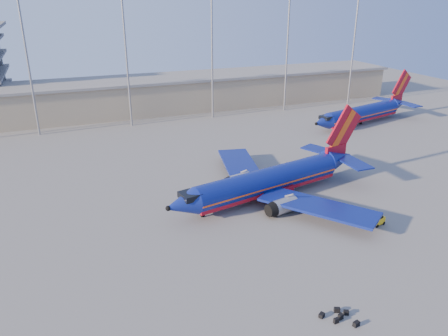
{
  "coord_description": "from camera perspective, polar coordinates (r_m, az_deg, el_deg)",
  "views": [
    {
      "loc": [
        -20.49,
        -53.07,
        28.28
      ],
      "look_at": [
        1.59,
        3.77,
        4.0
      ],
      "focal_mm": 35.0,
      "sensor_mm": 36.0,
      "label": 1
    }
  ],
  "objects": [
    {
      "name": "luggage_pile",
      "position": [
        44.47,
        14.9,
        -18.25
      ],
      "size": [
        3.01,
        2.78,
        0.54
      ],
      "color": "black",
      "rests_on": "ground"
    },
    {
      "name": "aircraft_main",
      "position": [
        65.26,
        6.28,
        -1.61
      ],
      "size": [
        35.36,
        33.65,
        12.12
      ],
      "rotation": [
        0.0,
        0.0,
        0.21
      ],
      "color": "navy",
      "rests_on": "ground"
    },
    {
      "name": "terminal_building",
      "position": [
        117.65,
        -5.85,
        9.85
      ],
      "size": [
        122.0,
        16.0,
        8.5
      ],
      "color": "gray",
      "rests_on": "ground"
    },
    {
      "name": "ground",
      "position": [
        63.53,
        -0.11,
        -4.72
      ],
      "size": [
        220.0,
        220.0,
        0.0
      ],
      "primitive_type": "plane",
      "color": "slate",
      "rests_on": "ground"
    },
    {
      "name": "baggage_tug",
      "position": [
        61.25,
        19.45,
        -6.42
      ],
      "size": [
        2.05,
        1.53,
        1.32
      ],
      "rotation": [
        0.0,
        0.0,
        0.26
      ],
      "color": "yellow",
      "rests_on": "ground"
    },
    {
      "name": "light_mast_row",
      "position": [
        102.86,
        -7.03,
        15.57
      ],
      "size": [
        101.6,
        1.6,
        28.65
      ],
      "color": "gray",
      "rests_on": "ground"
    },
    {
      "name": "aircraft_second",
      "position": [
        107.96,
        17.84,
        6.91
      ],
      "size": [
        32.89,
        15.53,
        11.35
      ],
      "rotation": [
        0.0,
        0.0,
        0.25
      ],
      "color": "navy",
      "rests_on": "ground"
    }
  ]
}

